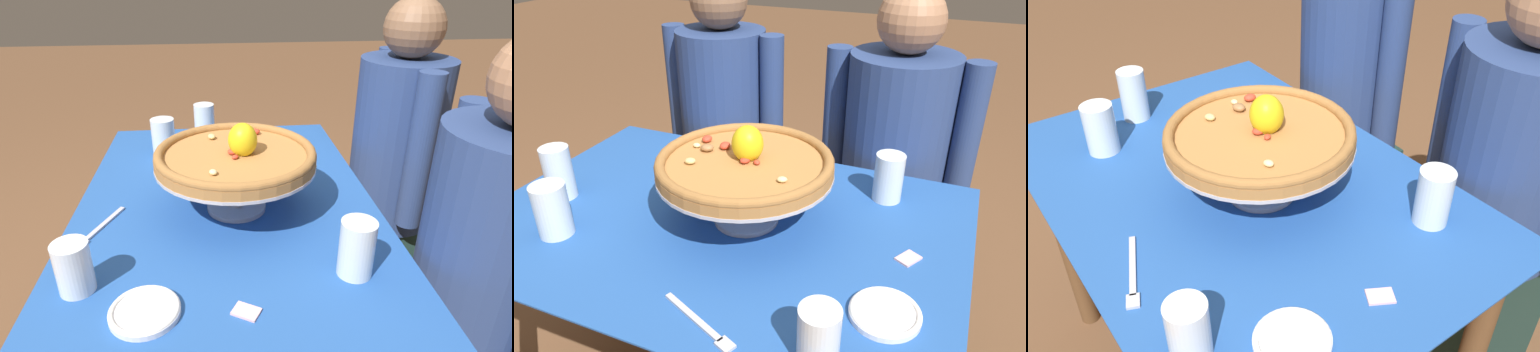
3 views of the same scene
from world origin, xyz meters
The scene contains 12 objects.
dining_table centered at (0.00, 0.00, 0.60)m, with size 1.15×0.80×0.71m.
pizza_stand centered at (0.06, 0.02, 0.82)m, with size 0.41×0.41×0.13m.
pizza centered at (0.06, 0.03, 0.87)m, with size 0.41×0.41×0.10m.
water_glass_back_right centered at (0.35, 0.25, 0.77)m, with size 0.07×0.07×0.13m.
water_glass_front_right centered at (0.34, -0.31, 0.76)m, with size 0.07×0.07×0.11m.
water_glass_side_left centered at (-0.43, -0.06, 0.77)m, with size 0.07×0.07×0.14m.
water_glass_front_left centered at (-0.32, -0.20, 0.77)m, with size 0.08×0.08×0.13m.
side_plate centered at (0.43, -0.17, 0.72)m, with size 0.13×0.13×0.02m.
dinner_fork centered at (0.13, -0.32, 0.72)m, with size 0.18×0.09×0.01m.
sugar_packet centered at (0.44, 0.02, 0.72)m, with size 0.05×0.04×0.01m, color beige.
diner_left centered at (-0.31, 0.61, 0.57)m, with size 0.47×0.34×1.22m.
diner_right centered at (0.31, 0.59, 0.58)m, with size 0.49×0.35×1.20m.
Camera 2 is at (0.49, -0.86, 1.36)m, focal length 34.08 mm.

